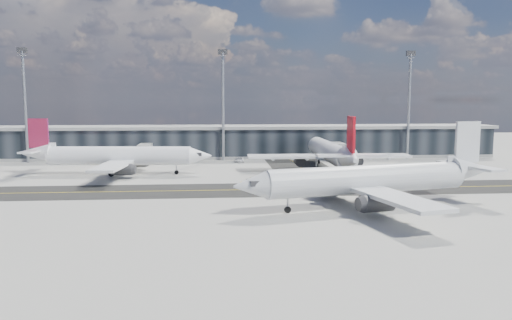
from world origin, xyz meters
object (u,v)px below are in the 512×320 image
object	(u,v)px
airliner_near	(371,180)
baggage_tug	(250,183)
airliner_redtail	(331,152)
airliner_af	(117,156)
service_van	(240,160)

from	to	relation	value
airliner_near	baggage_tug	distance (m)	24.72
airliner_redtail	airliner_near	distance (m)	37.34
airliner_redtail	baggage_tug	world-z (taller)	airliner_redtail
airliner_af	baggage_tug	bearing A→B (deg)	60.67
airliner_near	baggage_tug	bearing A→B (deg)	29.63
airliner_af	service_van	world-z (taller)	airliner_af
service_van	airliner_af	bearing A→B (deg)	-141.53
airliner_af	service_van	xyz separation A→B (m)	(27.22, 19.25, -3.32)
airliner_near	service_van	size ratio (longest dim) A/B	9.08
airliner_redtail	service_van	bearing A→B (deg)	137.67
airliner_near	baggage_tug	size ratio (longest dim) A/B	13.95
airliner_af	airliner_near	size ratio (longest dim) A/B	0.97
airliner_af	service_van	size ratio (longest dim) A/B	8.78
airliner_af	airliner_redtail	bearing A→B (deg)	95.86
airliner_af	baggage_tug	distance (m)	33.10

